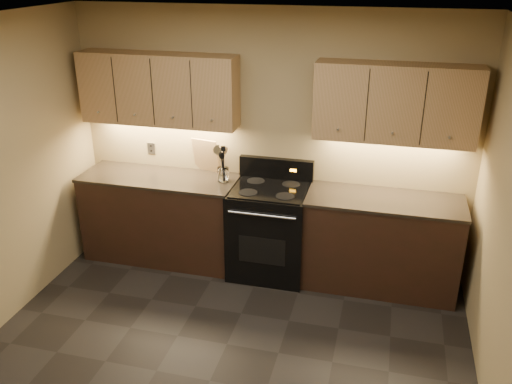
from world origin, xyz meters
TOP-DOWN VIEW (x-y plane):
  - floor at (0.00, 0.00)m, footprint 4.00×4.00m
  - ceiling at (0.00, 0.00)m, footprint 4.00×4.00m
  - wall_back at (0.00, 2.00)m, footprint 4.00×0.04m
  - counter_left at (-1.10, 1.70)m, footprint 1.62×0.62m
  - counter_right at (1.18, 1.70)m, footprint 1.46×0.62m
  - stove at (0.08, 1.68)m, footprint 0.76×0.68m
  - upper_cab_left at (-1.10, 1.85)m, footprint 1.60×0.30m
  - upper_cab_right at (1.18, 1.85)m, footprint 1.44×0.30m
  - outlet_plate at (-1.30, 1.99)m, footprint 0.08×0.01m
  - utensil_crock at (-0.42, 1.75)m, footprint 0.14×0.14m
  - cutting_board at (-0.67, 1.96)m, footprint 0.30×0.14m
  - wooden_spoon at (-0.46, 1.75)m, footprint 0.12×0.11m
  - black_spoon at (-0.42, 1.76)m, footprint 0.08×0.16m
  - black_turner at (-0.41, 1.74)m, footprint 0.11×0.13m
  - steel_spatula at (-0.39, 1.75)m, footprint 0.21×0.16m
  - steel_skimmer at (-0.39, 1.74)m, footprint 0.20×0.16m

SIDE VIEW (x-z plane):
  - floor at x=0.00m, z-range 0.00..0.00m
  - counter_left at x=-1.10m, z-range 0.00..0.93m
  - counter_right at x=1.18m, z-range 0.00..0.93m
  - stove at x=0.08m, z-range -0.09..1.05m
  - utensil_crock at x=-0.42m, z-range 0.92..1.07m
  - cutting_board at x=-0.67m, z-range 0.93..1.29m
  - black_spoon at x=-0.42m, z-range 0.94..1.28m
  - steel_skimmer at x=-0.39m, z-range 0.94..1.29m
  - wooden_spoon at x=-0.46m, z-range 0.94..1.29m
  - outlet_plate at x=-1.30m, z-range 1.06..1.18m
  - black_turner at x=-0.41m, z-range 0.94..1.31m
  - steel_spatula at x=-0.39m, z-range 0.94..1.32m
  - wall_back at x=0.00m, z-range 0.00..2.60m
  - upper_cab_left at x=-1.10m, z-range 1.45..2.15m
  - upper_cab_right at x=1.18m, z-range 1.45..2.15m
  - ceiling at x=0.00m, z-range 2.60..2.60m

